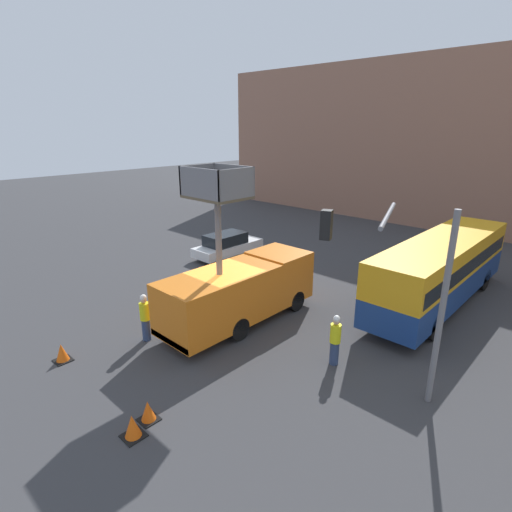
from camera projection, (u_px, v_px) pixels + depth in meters
name	position (u px, v px, depth m)	size (l,w,h in m)	color
ground_plane	(224.00, 326.00, 16.76)	(120.00, 120.00, 0.00)	#38383A
building_backdrop_far	(463.00, 143.00, 33.74)	(44.00, 10.00, 13.31)	#936651
utility_truck	(240.00, 288.00, 16.68)	(2.36, 7.25, 6.64)	orange
city_bus	(442.00, 267.00, 18.28)	(2.47, 11.04, 3.18)	navy
traffic_light_pole	(399.00, 271.00, 11.47)	(3.54, 3.29, 5.95)	slate
road_worker_near_truck	(145.00, 317.00, 15.41)	(0.38, 0.38, 1.93)	navy
road_worker_directing	(335.00, 340.00, 13.86)	(0.38, 0.38, 1.88)	navy
traffic_cone_near_truck	(148.00, 411.00, 11.35)	(0.54, 0.54, 0.62)	black
traffic_cone_mid_road	(62.00, 353.00, 14.22)	(0.58, 0.58, 0.66)	black
traffic_cone_far_side	(133.00, 427.00, 10.73)	(0.59, 0.59, 0.67)	black
parked_car_curbside	(227.00, 245.00, 25.52)	(1.76, 4.73, 1.53)	silver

